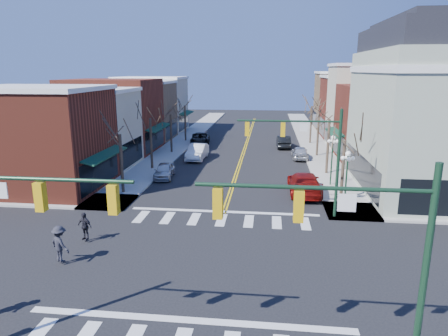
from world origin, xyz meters
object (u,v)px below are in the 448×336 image
(lamppost_midblock, at_px, (332,152))
(car_left_near, at_px, (164,171))
(pedestrian_dark_a, at_px, (85,226))
(car_left_far, at_px, (200,139))
(lamppost_corner, at_px, (347,171))
(car_right_near, at_px, (304,183))
(car_left_mid, at_px, (197,152))
(pedestrian_dark_b, at_px, (60,244))
(victorian_corner, at_px, (447,109))
(car_right_mid, at_px, (300,153))
(car_right_far, at_px, (283,142))

(lamppost_midblock, relative_size, car_left_near, 1.10)
(lamppost_midblock, relative_size, pedestrian_dark_a, 2.70)
(car_left_far, bearing_deg, lamppost_corner, -66.87)
(car_right_near, bearing_deg, car_left_mid, -48.30)
(car_left_near, relative_size, pedestrian_dark_b, 2.08)
(lamppost_corner, bearing_deg, car_left_far, 119.90)
(victorian_corner, bearing_deg, lamppost_corner, -144.14)
(car_left_far, bearing_deg, car_right_mid, -38.69)
(car_right_near, height_order, car_right_far, car_right_near)
(car_right_far, bearing_deg, car_left_mid, 37.65)
(car_right_mid, bearing_deg, car_right_far, -77.04)
(car_right_mid, bearing_deg, victorian_corner, 131.49)
(car_left_mid, relative_size, car_right_mid, 1.20)
(victorian_corner, distance_m, car_left_near, 23.72)
(car_left_mid, xyz_separation_m, car_right_near, (10.63, -11.45, 0.03))
(car_left_far, height_order, car_right_far, car_right_far)
(lamppost_corner, distance_m, pedestrian_dark_b, 18.13)
(car_right_mid, bearing_deg, pedestrian_dark_b, 61.51)
(car_right_near, height_order, pedestrian_dark_b, pedestrian_dark_b)
(lamppost_corner, xyz_separation_m, car_left_far, (-14.27, 24.81, -2.24))
(lamppost_corner, height_order, car_right_mid, lamppost_corner)
(lamppost_corner, relative_size, car_left_mid, 0.87)
(victorian_corner, height_order, car_right_mid, victorian_corner)
(car_left_near, xyz_separation_m, car_left_mid, (1.60, 8.02, 0.15))
(pedestrian_dark_a, bearing_deg, car_left_near, 103.43)
(lamppost_midblock, xyz_separation_m, car_left_far, (-14.27, 18.31, -2.24))
(lamppost_corner, relative_size, pedestrian_dark_b, 2.30)
(car_right_near, distance_m, car_right_mid, 12.90)
(victorian_corner, bearing_deg, pedestrian_dark_b, -147.40)
(car_left_near, xyz_separation_m, pedestrian_dark_b, (-0.90, -16.81, 0.42))
(pedestrian_dark_a, bearing_deg, car_right_far, 85.13)
(car_left_far, bearing_deg, car_right_far, -13.62)
(car_right_far, bearing_deg, car_left_far, -8.65)
(lamppost_corner, xyz_separation_m, pedestrian_dark_b, (-15.50, -9.22, -1.87))
(victorian_corner, height_order, car_right_near, victorian_corner)
(car_left_near, height_order, pedestrian_dark_a, pedestrian_dark_a)
(pedestrian_dark_b, bearing_deg, car_left_mid, -67.32)
(car_left_mid, bearing_deg, car_left_near, -99.43)
(lamppost_corner, relative_size, lamppost_midblock, 1.00)
(car_right_near, height_order, car_right_mid, car_right_near)
(lamppost_corner, distance_m, car_left_near, 16.61)
(car_right_near, bearing_deg, victorian_corner, -171.42)
(lamppost_midblock, xyz_separation_m, pedestrian_dark_a, (-15.50, -13.01, -2.01))
(car_right_near, xyz_separation_m, car_right_far, (-1.03, 19.34, -0.09))
(lamppost_midblock, height_order, pedestrian_dark_a, lamppost_midblock)
(victorian_corner, relative_size, lamppost_midblock, 3.29)
(pedestrian_dark_b, bearing_deg, car_right_near, -106.03)
(victorian_corner, bearing_deg, car_left_mid, 155.72)
(lamppost_midblock, bearing_deg, car_right_far, 101.31)
(car_right_mid, relative_size, pedestrian_dark_a, 2.60)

